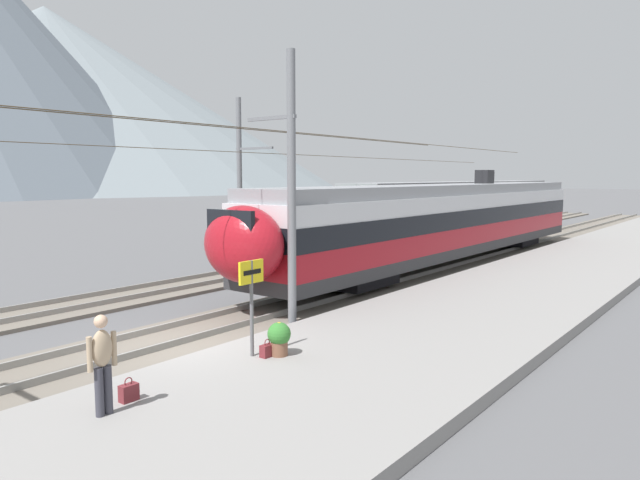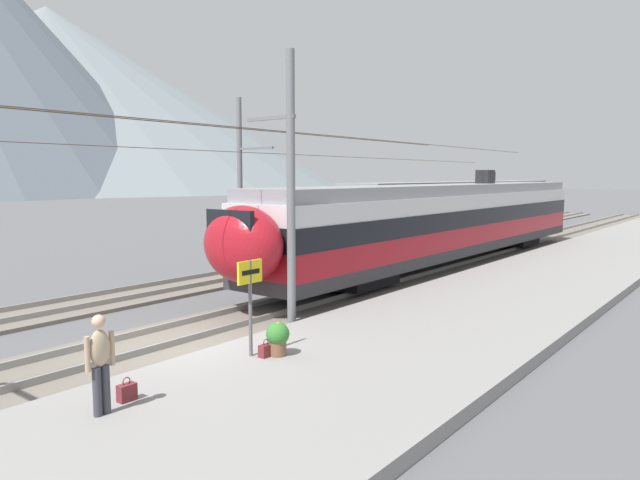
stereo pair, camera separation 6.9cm
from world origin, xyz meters
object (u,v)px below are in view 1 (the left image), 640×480
(catenary_mast_mid, at_px, (289,185))
(passenger_walking, at_px, (102,359))
(handbag_beside_passenger, at_px, (129,392))
(handbag_near_sign, at_px, (267,350))
(train_far_track, at_px, (461,205))
(platform_sign, at_px, (251,286))
(train_near_platform, at_px, (445,220))
(potted_plant_platform_edge, at_px, (279,337))
(catenary_mast_far_side, at_px, (242,181))

(catenary_mast_mid, distance_m, passenger_walking, 7.87)
(handbag_beside_passenger, distance_m, handbag_near_sign, 3.34)
(train_far_track, height_order, handbag_beside_passenger, train_far_track)
(platform_sign, height_order, passenger_walking, platform_sign)
(train_far_track, bearing_deg, catenary_mast_mid, -165.43)
(train_near_platform, bearing_deg, passenger_walking, -170.00)
(train_far_track, height_order, handbag_near_sign, train_far_track)
(platform_sign, bearing_deg, catenary_mast_mid, 28.43)
(train_far_track, relative_size, handbag_near_sign, 73.55)
(train_near_platform, distance_m, potted_plant_platform_edge, 15.99)
(train_far_track, xyz_separation_m, platform_sign, (-29.71, -8.65, -0.37))
(catenary_mast_far_side, xyz_separation_m, handbag_beside_passenger, (-13.12, -10.55, -3.57))
(catenary_mast_mid, height_order, passenger_walking, catenary_mast_mid)
(train_far_track, height_order, catenary_mast_far_side, catenary_mast_far_side)
(train_near_platform, distance_m, catenary_mast_mid, 12.79)
(catenary_mast_far_side, height_order, passenger_walking, catenary_mast_far_side)
(potted_plant_platform_edge, bearing_deg, catenary_mast_far_side, 48.72)
(handbag_beside_passenger, bearing_deg, passenger_walking, -161.66)
(platform_sign, relative_size, handbag_near_sign, 5.31)
(passenger_walking, distance_m, handbag_near_sign, 4.01)
(passenger_walking, xyz_separation_m, handbag_near_sign, (3.93, 0.01, -0.80))
(catenary_mast_mid, bearing_deg, train_near_platform, 6.21)
(train_far_track, bearing_deg, passenger_walking, -165.02)
(platform_sign, bearing_deg, train_far_track, 16.23)
(train_near_platform, height_order, train_far_track, same)
(platform_sign, distance_m, handbag_near_sign, 1.46)
(train_near_platform, distance_m, platform_sign, 16.21)
(passenger_walking, bearing_deg, catenary_mast_mid, 16.52)
(passenger_walking, relative_size, handbag_near_sign, 4.24)
(train_near_platform, distance_m, handbag_near_sign, 16.21)
(catenary_mast_far_side, distance_m, platform_sign, 14.58)
(passenger_walking, height_order, handbag_beside_passenger, passenger_walking)
(train_near_platform, xyz_separation_m, handbag_beside_passenger, (-19.07, -3.27, -1.77))
(handbag_near_sign, bearing_deg, potted_plant_platform_edge, -32.61)
(catenary_mast_far_side, bearing_deg, catenary_mast_mid, -127.53)
(train_near_platform, xyz_separation_m, platform_sign, (-15.89, -3.16, -0.37))
(catenary_mast_far_side, relative_size, handbag_beside_passenger, 101.72)
(catenary_mast_far_side, xyz_separation_m, potted_plant_platform_edge, (-9.56, -10.89, -3.30))
(catenary_mast_mid, xyz_separation_m, platform_sign, (-3.30, -1.79, -2.13))
(train_near_platform, bearing_deg, train_far_track, 21.68)
(train_near_platform, bearing_deg, potted_plant_platform_edge, -166.91)
(catenary_mast_mid, distance_m, catenary_mast_far_side, 10.91)
(catenary_mast_mid, bearing_deg, catenary_mast_far_side, 52.47)
(passenger_walking, relative_size, handbag_beside_passenger, 3.93)
(platform_sign, height_order, handbag_near_sign, platform_sign)
(catenary_mast_mid, xyz_separation_m, passenger_walking, (-7.07, -2.10, -2.74))
(catenary_mast_far_side, height_order, platform_sign, catenary_mast_far_side)
(platform_sign, distance_m, handbag_beside_passenger, 3.47)
(catenary_mast_far_side, distance_m, potted_plant_platform_edge, 14.86)
(catenary_mast_far_side, relative_size, passenger_walking, 25.92)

